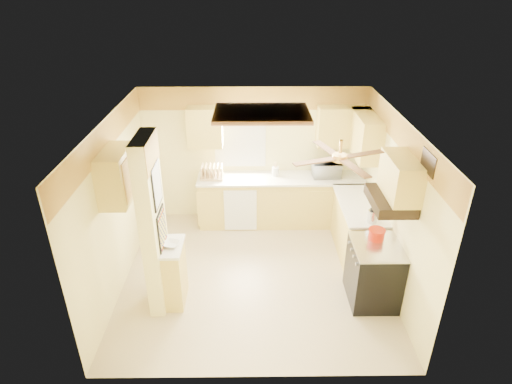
{
  "coord_description": "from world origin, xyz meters",
  "views": [
    {
      "loc": [
        -0.04,
        -5.37,
        4.24
      ],
      "look_at": [
        0.02,
        0.35,
        1.29
      ],
      "focal_mm": 30.0,
      "sensor_mm": 36.0,
      "label": 1
    }
  ],
  "objects_px": {
    "stove": "(373,273)",
    "bowl": "(171,244)",
    "dutch_oven": "(377,234)",
    "microwave": "(327,169)",
    "kettle": "(373,216)"
  },
  "relations": [
    {
      "from": "stove",
      "to": "bowl",
      "type": "height_order",
      "value": "bowl"
    },
    {
      "from": "bowl",
      "to": "dutch_oven",
      "type": "distance_m",
      "value": 2.83
    },
    {
      "from": "stove",
      "to": "microwave",
      "type": "relative_size",
      "value": 1.84
    },
    {
      "from": "dutch_oven",
      "to": "kettle",
      "type": "height_order",
      "value": "kettle"
    },
    {
      "from": "microwave",
      "to": "stove",
      "type": "bearing_deg",
      "value": 97.4
    },
    {
      "from": "dutch_oven",
      "to": "kettle",
      "type": "bearing_deg",
      "value": 83.72
    },
    {
      "from": "stove",
      "to": "bowl",
      "type": "bearing_deg",
      "value": -179.87
    },
    {
      "from": "kettle",
      "to": "microwave",
      "type": "bearing_deg",
      "value": 105.02
    },
    {
      "from": "dutch_oven",
      "to": "microwave",
      "type": "bearing_deg",
      "value": 100.76
    },
    {
      "from": "stove",
      "to": "bowl",
      "type": "xyz_separation_m",
      "value": [
        -2.8,
        -0.01,
        0.51
      ]
    },
    {
      "from": "bowl",
      "to": "dutch_oven",
      "type": "height_order",
      "value": "dutch_oven"
    },
    {
      "from": "stove",
      "to": "dutch_oven",
      "type": "relative_size",
      "value": 3.9
    },
    {
      "from": "bowl",
      "to": "dutch_oven",
      "type": "relative_size",
      "value": 0.92
    },
    {
      "from": "bowl",
      "to": "stove",
      "type": "bearing_deg",
      "value": 0.13
    },
    {
      "from": "bowl",
      "to": "kettle",
      "type": "bearing_deg",
      "value": 11.59
    }
  ]
}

